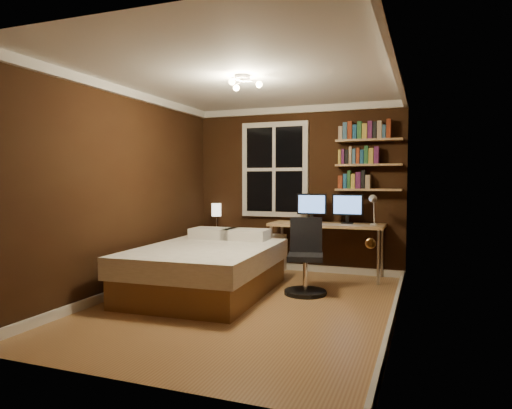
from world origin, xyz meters
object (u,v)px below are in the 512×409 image
(monitor_left, at_px, (312,208))
(bed, at_px, (207,268))
(bedside_lamp, at_px, (216,217))
(radiator, at_px, (274,252))
(nightstand, at_px, (217,249))
(office_chair, at_px, (305,266))
(desk, at_px, (327,228))
(monitor_right, at_px, (347,209))
(desk_lamp, at_px, (373,209))

(monitor_left, bearing_deg, bed, -121.35)
(bedside_lamp, distance_m, radiator, 1.06)
(nightstand, bearing_deg, monitor_left, 13.86)
(monitor_left, height_order, office_chair, monitor_left)
(bedside_lamp, height_order, office_chair, bedside_lamp)
(office_chair, bearing_deg, desk, 75.75)
(nightstand, height_order, radiator, nightstand)
(radiator, xyz_separation_m, desk, (0.86, -0.22, 0.43))
(radiator, xyz_separation_m, monitor_right, (1.14, -0.14, 0.70))
(bed, relative_size, bedside_lamp, 4.99)
(bed, relative_size, office_chair, 2.35)
(desk_lamp, bearing_deg, radiator, 168.25)
(bed, xyz_separation_m, desk_lamp, (1.83, 1.36, 0.68))
(radiator, bearing_deg, office_chair, -57.06)
(bedside_lamp, relative_size, office_chair, 0.47)
(desk, height_order, monitor_right, monitor_right)
(monitor_left, xyz_separation_m, office_chair, (0.20, -1.14, -0.64))
(nightstand, relative_size, bedside_lamp, 1.34)
(bed, bearing_deg, office_chair, 16.88)
(desk, distance_m, monitor_left, 0.37)
(nightstand, xyz_separation_m, office_chair, (1.74, -1.13, 0.05))
(bed, bearing_deg, monitor_left, 56.19)
(bed, relative_size, desk, 1.34)
(bedside_lamp, height_order, monitor_right, monitor_right)
(bed, relative_size, nightstand, 3.72)
(bed, distance_m, radiator, 1.71)
(bedside_lamp, xyz_separation_m, monitor_right, (2.06, 0.01, 0.18))
(nightstand, xyz_separation_m, radiator, (0.91, 0.15, -0.01))
(nightstand, bearing_deg, monitor_right, 13.79)
(desk, xyz_separation_m, desk_lamp, (0.66, -0.10, 0.28))
(monitor_left, relative_size, monitor_right, 1.00)
(bedside_lamp, xyz_separation_m, office_chair, (1.74, -1.13, -0.46))
(desk, xyz_separation_m, monitor_left, (-0.24, 0.08, 0.27))
(nightstand, bearing_deg, office_chair, -19.48)
(radiator, relative_size, office_chair, 0.60)
(nightstand, relative_size, desk_lamp, 1.33)
(monitor_right, bearing_deg, radiator, 173.15)
(bed, distance_m, desk, 1.92)
(office_chair, bearing_deg, nightstand, 134.70)
(radiator, xyz_separation_m, desk_lamp, (1.52, -0.32, 0.71))
(bedside_lamp, xyz_separation_m, monitor_left, (1.54, 0.01, 0.18))
(nightstand, height_order, desk, desk)
(nightstand, distance_m, monitor_left, 1.68)
(desk, bearing_deg, office_chair, -92.00)
(bedside_lamp, distance_m, office_chair, 2.13)
(bedside_lamp, distance_m, desk_lamp, 2.45)
(nightstand, relative_size, monitor_right, 1.33)
(desk_lamp, bearing_deg, monitor_right, 154.62)
(bedside_lamp, bearing_deg, monitor_right, 0.21)
(monitor_right, bearing_deg, bedside_lamp, -179.79)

